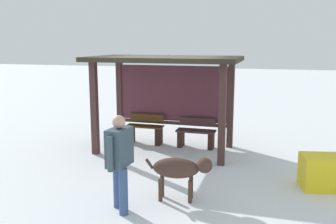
# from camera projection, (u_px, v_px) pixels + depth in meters

# --- Properties ---
(ground_plane) EXTENTS (60.00, 60.00, 0.00)m
(ground_plane) POSITION_uv_depth(u_px,v_px,m) (165.00, 150.00, 9.18)
(ground_plane) COLOR white
(bus_shelter) EXTENTS (3.52, 2.02, 2.29)m
(bus_shelter) POSITION_uv_depth(u_px,v_px,m) (167.00, 76.00, 9.03)
(bus_shelter) COLOR #432726
(bus_shelter) RESTS_ON ground
(bench_left_inside) EXTENTS (0.98, 0.38, 0.76)m
(bench_left_inside) POSITION_uv_depth(u_px,v_px,m) (145.00, 131.00, 9.75)
(bench_left_inside) COLOR #4D3115
(bench_left_inside) RESTS_ON ground
(bench_center_inside) EXTENTS (0.98, 0.38, 0.73)m
(bench_center_inside) POSITION_uv_depth(u_px,v_px,m) (196.00, 135.00, 9.37)
(bench_center_inside) COLOR #44292A
(bench_center_inside) RESTS_ON ground
(person_walking) EXTENTS (0.34, 0.66, 1.53)m
(person_walking) POSITION_uv_depth(u_px,v_px,m) (120.00, 156.00, 5.71)
(person_walking) COLOR #394B57
(person_walking) RESTS_ON ground
(dog) EXTENTS (1.12, 0.42, 0.76)m
(dog) POSITION_uv_depth(u_px,v_px,m) (180.00, 169.00, 6.18)
(dog) COLOR #483027
(dog) RESTS_ON ground
(grit_bin) EXTENTS (0.80, 0.69, 0.61)m
(grit_bin) POSITION_uv_depth(u_px,v_px,m) (321.00, 172.00, 6.73)
(grit_bin) COLOR yellow
(grit_bin) RESTS_ON ground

